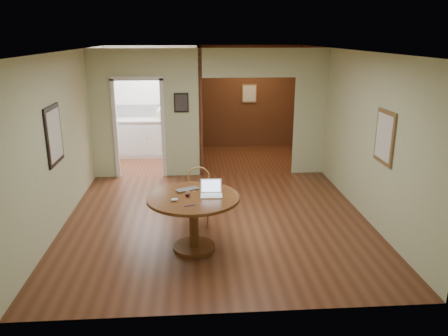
{
  "coord_description": "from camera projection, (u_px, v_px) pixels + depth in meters",
  "views": [
    {
      "loc": [
        -0.36,
        -6.65,
        2.97
      ],
      "look_at": [
        0.1,
        -0.2,
        0.98
      ],
      "focal_mm": 35.0,
      "sensor_mm": 36.0,
      "label": 1
    }
  ],
  "objects": [
    {
      "name": "floor",
      "position": [
        217.0,
        221.0,
        7.23
      ],
      "size": [
        5.0,
        5.0,
        0.0
      ],
      "primitive_type": "plane",
      "color": "#4B2515",
      "rests_on": "ground"
    },
    {
      "name": "closed_laptop",
      "position": [
        189.0,
        190.0,
        6.25
      ],
      "size": [
        0.39,
        0.34,
        0.03
      ],
      "primitive_type": "imported",
      "rotation": [
        0.0,
        0.0,
        0.47
      ],
      "color": "#B3B2B7",
      "rests_on": "dining_table"
    },
    {
      "name": "open_laptop",
      "position": [
        211.0,
        191.0,
        6.1
      ],
      "size": [
        0.31,
        0.27,
        0.21
      ],
      "rotation": [
        0.0,
        0.0,
        -0.04
      ],
      "color": "white",
      "rests_on": "dining_table"
    },
    {
      "name": "room_shell",
      "position": [
        188.0,
        112.0,
        9.78
      ],
      "size": [
        5.2,
        7.5,
        5.0
      ],
      "color": "white",
      "rests_on": "ground"
    },
    {
      "name": "dining_table",
      "position": [
        194.0,
        210.0,
        6.12
      ],
      "size": [
        1.3,
        1.3,
        0.81
      ],
      "rotation": [
        0.0,
        0.0,
        -0.31
      ],
      "color": "brown",
      "rests_on": "ground"
    },
    {
      "name": "pen",
      "position": [
        190.0,
        206.0,
        5.72
      ],
      "size": [
        0.14,
        0.06,
        0.01
      ],
      "primitive_type": "cylinder",
      "rotation": [
        0.0,
        1.57,
        0.33
      ],
      "color": "#0C0D58",
      "rests_on": "dining_table"
    },
    {
      "name": "chair",
      "position": [
        199.0,
        193.0,
        6.99
      ],
      "size": [
        0.42,
        0.42,
        0.95
      ],
      "rotation": [
        0.0,
        0.0,
        -0.05
      ],
      "color": "#AB743D",
      "rests_on": "ground"
    },
    {
      "name": "grocery_bag",
      "position": [
        163.0,
        112.0,
        10.84
      ],
      "size": [
        0.33,
        0.29,
        0.32
      ],
      "primitive_type": "ellipsoid",
      "rotation": [
        0.0,
        0.0,
        0.05
      ],
      "color": "beige",
      "rests_on": "kitchen_cabinet"
    },
    {
      "name": "wine_glass",
      "position": [
        188.0,
        194.0,
        6.04
      ],
      "size": [
        0.08,
        0.08,
        0.09
      ],
      "primitive_type": null,
      "color": "white",
      "rests_on": "dining_table"
    },
    {
      "name": "kitchen_cabinet",
      "position": [
        154.0,
        137.0,
        11.01
      ],
      "size": [
        2.06,
        0.6,
        0.94
      ],
      "color": "white",
      "rests_on": "ground"
    },
    {
      "name": "mouse",
      "position": [
        174.0,
        200.0,
        5.87
      ],
      "size": [
        0.12,
        0.09,
        0.04
      ],
      "primitive_type": "ellipsoid",
      "rotation": [
        0.0,
        0.0,
        0.36
      ],
      "color": "white",
      "rests_on": "dining_table"
    }
  ]
}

